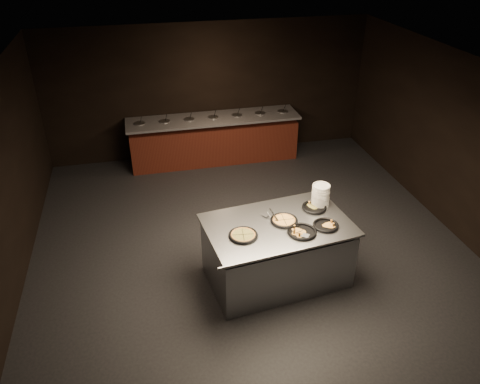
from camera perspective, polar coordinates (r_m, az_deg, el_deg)
The scene contains 11 objects.
room at distance 6.77m, azimuth 1.98°, elevation 1.80°, with size 7.02×8.02×2.92m.
salad_bar at distance 10.34m, azimuth -3.17°, elevation 6.12°, with size 3.70×0.83×1.18m.
serving_counter at distance 6.91m, azimuth 4.49°, elevation -7.39°, with size 2.17×1.53×0.98m.
plate_stack at distance 7.04m, azimuth 9.79°, elevation -0.37°, with size 0.26×0.26×0.33m, color silver.
pan_veggie_whole at distance 6.34m, azimuth 0.38°, elevation -5.27°, with size 0.40×0.40×0.04m.
pan_cheese_whole at distance 6.66m, azimuth 5.39°, elevation -3.46°, with size 0.39×0.39×0.04m.
pan_cheese_slices_a at distance 7.01m, azimuth 9.03°, elevation -1.85°, with size 0.37×0.37×0.04m.
pan_cheese_slices_b at distance 6.46m, azimuth 7.57°, elevation -4.80°, with size 0.41×0.41×0.04m.
pan_veggie_slices at distance 6.64m, azimuth 10.41°, elevation -4.00°, with size 0.36×0.36×0.04m.
server_left at distance 6.68m, azimuth 3.82°, elevation -2.75°, with size 0.20×0.28×0.15m.
server_right at distance 6.38m, azimuth 6.89°, elevation -4.56°, with size 0.29×0.26×0.17m.
Camera 1 is at (-1.57, -5.73, 4.70)m, focal length 35.00 mm.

